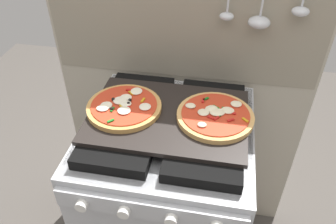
{
  "coord_description": "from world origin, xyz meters",
  "views": [
    {
      "loc": [
        0.16,
        -0.88,
        1.64
      ],
      "look_at": [
        0.0,
        0.0,
        0.93
      ],
      "focal_mm": 35.96,
      "sensor_mm": 36.0,
      "label": 1
    }
  ],
  "objects": [
    {
      "name": "pizza_left",
      "position": [
        -0.16,
        0.0,
        0.93
      ],
      "size": [
        0.26,
        0.26,
        0.03
      ],
      "color": "tan",
      "rests_on": "baking_tray"
    },
    {
      "name": "kitchen_backsplash",
      "position": [
        0.0,
        0.33,
        0.79
      ],
      "size": [
        1.1,
        0.09,
        1.55
      ],
      "color": "#B2A893",
      "rests_on": "ground_plane"
    },
    {
      "name": "stove",
      "position": [
        -0.0,
        -0.0,
        0.45
      ],
      "size": [
        0.6,
        0.64,
        0.9
      ],
      "color": "#B7BABF",
      "rests_on": "ground_plane"
    },
    {
      "name": "pizza_right",
      "position": [
        0.16,
        0.01,
        0.93
      ],
      "size": [
        0.26,
        0.26,
        0.03
      ],
      "color": "tan",
      "rests_on": "baking_tray"
    },
    {
      "name": "baking_tray",
      "position": [
        0.0,
        0.0,
        0.91
      ],
      "size": [
        0.54,
        0.38,
        0.02
      ],
      "primitive_type": "cube",
      "color": "black",
      "rests_on": "stove"
    }
  ]
}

